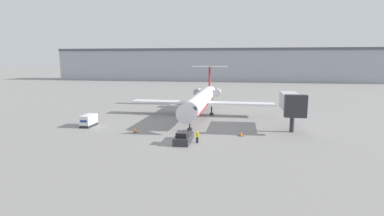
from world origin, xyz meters
name	(u,v)px	position (x,y,z in m)	size (l,w,h in m)	color
ground_plane	(180,143)	(0.00, 0.00, 0.00)	(600.00, 600.00, 0.00)	gray
terminal_building	(226,65)	(0.00, 120.00, 8.45)	(180.00, 16.80, 16.84)	#9EA3AD
airplane_main	(201,99)	(0.13, 20.66, 3.29)	(29.12, 32.44, 9.70)	white
pushback_tug	(183,138)	(0.35, 0.38, 0.62)	(2.08, 4.82, 1.71)	#2D2D33
luggage_cart	(89,121)	(-17.56, 7.54, 1.00)	(1.65, 3.39, 2.01)	#232326
worker_near_tug	(197,137)	(2.27, 0.43, 0.88)	(0.40, 0.24, 1.69)	#232838
traffic_cone_left	(135,130)	(-8.21, 4.62, 0.36)	(0.62, 0.62, 0.75)	black
traffic_cone_right	(241,134)	(8.21, 5.28, 0.30)	(0.73, 0.73, 0.64)	black
jet_bridge	(291,103)	(16.12, 10.70, 4.44)	(3.20, 9.76, 6.19)	#2D2D33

